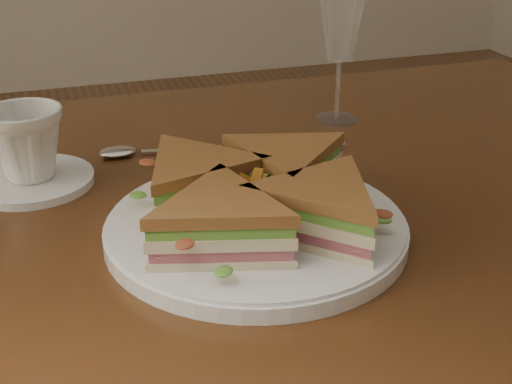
% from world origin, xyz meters
% --- Properties ---
extents(table, '(1.20, 0.80, 0.75)m').
position_xyz_m(table, '(0.00, 0.00, 0.65)').
color(table, '#331A0B').
rests_on(table, ground).
extents(plate, '(0.31, 0.31, 0.02)m').
position_xyz_m(plate, '(-0.06, -0.12, 0.76)').
color(plate, white).
rests_on(plate, table).
extents(sandwich_wedges, '(0.32, 0.32, 0.06)m').
position_xyz_m(sandwich_wedges, '(-0.06, -0.12, 0.80)').
color(sandwich_wedges, beige).
rests_on(sandwich_wedges, plate).
extents(crisps_mound, '(0.09, 0.09, 0.05)m').
position_xyz_m(crisps_mound, '(-0.06, -0.12, 0.79)').
color(crisps_mound, '#BA6A17').
rests_on(crisps_mound, plate).
extents(spoon, '(0.18, 0.05, 0.01)m').
position_xyz_m(spoon, '(-0.14, 0.14, 0.75)').
color(spoon, silver).
rests_on(spoon, table).
extents(knife, '(0.21, 0.06, 0.00)m').
position_xyz_m(knife, '(0.02, 0.11, 0.75)').
color(knife, silver).
rests_on(knife, table).
extents(wine_glass, '(0.07, 0.07, 0.19)m').
position_xyz_m(wine_glass, '(0.16, 0.18, 0.88)').
color(wine_glass, white).
rests_on(wine_glass, table).
extents(saucer, '(0.14, 0.14, 0.01)m').
position_xyz_m(saucer, '(-0.27, 0.09, 0.76)').
color(saucer, white).
rests_on(saucer, table).
extents(coffee_cup, '(0.11, 0.11, 0.08)m').
position_xyz_m(coffee_cup, '(-0.27, 0.09, 0.80)').
color(coffee_cup, white).
rests_on(coffee_cup, saucer).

